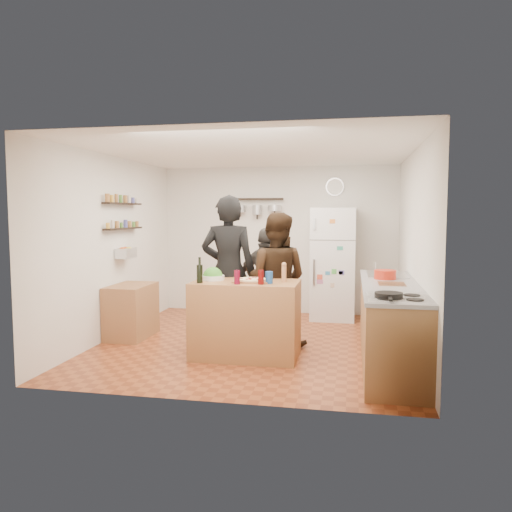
% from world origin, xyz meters
% --- Properties ---
extents(room_shell, '(4.20, 4.20, 4.20)m').
position_xyz_m(room_shell, '(0.00, 0.39, 1.25)').
color(room_shell, brown).
rests_on(room_shell, ground).
extents(prep_island, '(1.25, 0.72, 0.91)m').
position_xyz_m(prep_island, '(0.02, -0.63, 0.46)').
color(prep_island, '#9A5D38').
rests_on(prep_island, floor).
extents(pizza_board, '(0.42, 0.34, 0.02)m').
position_xyz_m(pizza_board, '(0.10, -0.65, 0.92)').
color(pizza_board, brown).
rests_on(pizza_board, prep_island).
extents(pizza, '(0.34, 0.34, 0.02)m').
position_xyz_m(pizza, '(0.10, -0.65, 0.94)').
color(pizza, beige).
rests_on(pizza, pizza_board).
extents(salad_bowl, '(0.28, 0.28, 0.06)m').
position_xyz_m(salad_bowl, '(-0.40, -0.58, 0.94)').
color(salad_bowl, silver).
rests_on(salad_bowl, prep_island).
extents(wine_bottle, '(0.07, 0.07, 0.21)m').
position_xyz_m(wine_bottle, '(-0.48, -0.85, 1.02)').
color(wine_bottle, black).
rests_on(wine_bottle, prep_island).
extents(wine_glass_near, '(0.07, 0.07, 0.16)m').
position_xyz_m(wine_glass_near, '(-0.03, -0.87, 0.99)').
color(wine_glass_near, '#59071C').
rests_on(wine_glass_near, prep_island).
extents(wine_glass_far, '(0.07, 0.07, 0.17)m').
position_xyz_m(wine_glass_far, '(0.24, -0.83, 0.99)').
color(wine_glass_far, '#510806').
rests_on(wine_glass_far, prep_island).
extents(pepper_mill, '(0.06, 0.06, 0.18)m').
position_xyz_m(pepper_mill, '(0.47, -0.58, 1.00)').
color(pepper_mill, '#B0754A').
rests_on(pepper_mill, prep_island).
extents(salt_canister, '(0.09, 0.09, 0.14)m').
position_xyz_m(salt_canister, '(0.32, -0.75, 0.98)').
color(salt_canister, navy).
rests_on(salt_canister, prep_island).
extents(person_left, '(0.75, 0.52, 1.95)m').
position_xyz_m(person_left, '(-0.32, -0.15, 0.97)').
color(person_left, black).
rests_on(person_left, floor).
extents(person_center, '(0.92, 0.76, 1.73)m').
position_xyz_m(person_center, '(0.29, -0.06, 0.86)').
color(person_center, black).
rests_on(person_center, floor).
extents(person_back, '(0.94, 0.52, 1.52)m').
position_xyz_m(person_back, '(0.09, 0.41, 0.76)').
color(person_back, '#2B2826').
rests_on(person_back, floor).
extents(counter_run, '(0.63, 2.63, 0.90)m').
position_xyz_m(counter_run, '(1.70, -0.55, 0.45)').
color(counter_run, '#9E7042').
rests_on(counter_run, floor).
extents(stove_top, '(0.60, 0.62, 0.02)m').
position_xyz_m(stove_top, '(1.70, -1.50, 0.91)').
color(stove_top, white).
rests_on(stove_top, counter_run).
extents(skillet, '(0.26, 0.26, 0.05)m').
position_xyz_m(skillet, '(1.60, -1.54, 0.95)').
color(skillet, black).
rests_on(skillet, stove_top).
extents(sink, '(0.50, 0.80, 0.03)m').
position_xyz_m(sink, '(1.70, 0.30, 0.92)').
color(sink, silver).
rests_on(sink, counter_run).
extents(cutting_board, '(0.30, 0.40, 0.02)m').
position_xyz_m(cutting_board, '(1.70, -0.57, 0.91)').
color(cutting_board, brown).
rests_on(cutting_board, counter_run).
extents(red_bowl, '(0.26, 0.26, 0.11)m').
position_xyz_m(red_bowl, '(1.65, -0.17, 0.97)').
color(red_bowl, red).
rests_on(red_bowl, counter_run).
extents(fridge, '(0.70, 0.68, 1.80)m').
position_xyz_m(fridge, '(0.95, 1.75, 0.90)').
color(fridge, white).
rests_on(fridge, floor).
extents(wall_clock, '(0.30, 0.03, 0.30)m').
position_xyz_m(wall_clock, '(0.95, 2.08, 2.15)').
color(wall_clock, silver).
rests_on(wall_clock, back_wall).
extents(spice_shelf_lower, '(0.12, 1.00, 0.02)m').
position_xyz_m(spice_shelf_lower, '(-1.93, 0.20, 1.50)').
color(spice_shelf_lower, black).
rests_on(spice_shelf_lower, left_wall).
extents(spice_shelf_upper, '(0.12, 1.00, 0.02)m').
position_xyz_m(spice_shelf_upper, '(-1.93, 0.20, 1.85)').
color(spice_shelf_upper, black).
rests_on(spice_shelf_upper, left_wall).
extents(produce_basket, '(0.18, 0.35, 0.14)m').
position_xyz_m(produce_basket, '(-1.90, 0.20, 1.15)').
color(produce_basket, silver).
rests_on(produce_basket, left_wall).
extents(side_table, '(0.50, 0.80, 0.73)m').
position_xyz_m(side_table, '(-1.74, -0.01, 0.36)').
color(side_table, '#A56C45').
rests_on(side_table, floor).
extents(pot_rack, '(0.90, 0.04, 0.04)m').
position_xyz_m(pot_rack, '(-0.35, 2.00, 1.95)').
color(pot_rack, black).
rests_on(pot_rack, back_wall).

